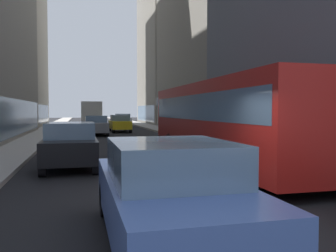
{
  "coord_description": "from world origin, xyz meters",
  "views": [
    {
      "loc": [
        -2.44,
        -6.75,
        2.06
      ],
      "look_at": [
        1.12,
        7.5,
        1.4
      ],
      "focal_mm": 37.54,
      "sensor_mm": 36.0,
      "label": 1
    }
  ],
  "objects_px": {
    "car_white_van": "(122,120)",
    "car_grey_wagon": "(96,125)",
    "dalmatian_dog": "(235,179)",
    "car_black_suv": "(71,144)",
    "car_yellow_taxi": "(120,123)",
    "transit_bus": "(224,118)",
    "box_truck": "(91,114)",
    "car_blue_hatchback": "(168,194)"
  },
  "relations": [
    {
      "from": "car_white_van",
      "to": "car_grey_wagon",
      "type": "bearing_deg",
      "value": -104.33
    },
    {
      "from": "dalmatian_dog",
      "to": "car_black_suv",
      "type": "bearing_deg",
      "value": 121.6
    },
    {
      "from": "car_white_van",
      "to": "dalmatian_dog",
      "type": "xyz_separation_m",
      "value": [
        -1.9,
        -37.97,
        -0.31
      ]
    },
    {
      "from": "car_yellow_taxi",
      "to": "car_white_van",
      "type": "height_order",
      "value": "same"
    },
    {
      "from": "transit_bus",
      "to": "box_truck",
      "type": "xyz_separation_m",
      "value": [
        -4.0,
        31.22,
        -0.11
      ]
    },
    {
      "from": "car_white_van",
      "to": "car_blue_hatchback",
      "type": "height_order",
      "value": "same"
    },
    {
      "from": "transit_bus",
      "to": "car_yellow_taxi",
      "type": "distance_m",
      "value": 21.46
    },
    {
      "from": "car_white_van",
      "to": "transit_bus",
      "type": "bearing_deg",
      "value": -90.0
    },
    {
      "from": "car_yellow_taxi",
      "to": "car_blue_hatchback",
      "type": "bearing_deg",
      "value": -94.79
    },
    {
      "from": "car_grey_wagon",
      "to": "dalmatian_dog",
      "type": "bearing_deg",
      "value": -84.62
    },
    {
      "from": "car_yellow_taxi",
      "to": "car_white_van",
      "type": "relative_size",
      "value": 1.18
    },
    {
      "from": "car_white_van",
      "to": "car_blue_hatchback",
      "type": "distance_m",
      "value": 40.43
    },
    {
      "from": "car_yellow_taxi",
      "to": "car_blue_hatchback",
      "type": "height_order",
      "value": "same"
    },
    {
      "from": "car_black_suv",
      "to": "car_white_van",
      "type": "bearing_deg",
      "value": 80.06
    },
    {
      "from": "car_black_suv",
      "to": "car_blue_hatchback",
      "type": "relative_size",
      "value": 1.06
    },
    {
      "from": "transit_bus",
      "to": "car_black_suv",
      "type": "relative_size",
      "value": 2.44
    },
    {
      "from": "transit_bus",
      "to": "car_yellow_taxi",
      "type": "relative_size",
      "value": 2.44
    },
    {
      "from": "car_black_suv",
      "to": "dalmatian_dog",
      "type": "xyz_separation_m",
      "value": [
        3.7,
        -6.02,
        -0.31
      ]
    },
    {
      "from": "car_black_suv",
      "to": "transit_bus",
      "type": "bearing_deg",
      "value": -9.99
    },
    {
      "from": "box_truck",
      "to": "dalmatian_dog",
      "type": "distance_m",
      "value": 36.33
    },
    {
      "from": "car_blue_hatchback",
      "to": "dalmatian_dog",
      "type": "height_order",
      "value": "car_blue_hatchback"
    },
    {
      "from": "car_white_van",
      "to": "car_black_suv",
      "type": "height_order",
      "value": "same"
    },
    {
      "from": "transit_bus",
      "to": "car_blue_hatchback",
      "type": "distance_m",
      "value": 8.37
    },
    {
      "from": "car_black_suv",
      "to": "car_yellow_taxi",
      "type": "bearing_deg",
      "value": 78.9
    },
    {
      "from": "dalmatian_dog",
      "to": "box_truck",
      "type": "bearing_deg",
      "value": 93.32
    },
    {
      "from": "car_yellow_taxi",
      "to": "car_black_suv",
      "type": "bearing_deg",
      "value": -101.1
    },
    {
      "from": "box_truck",
      "to": "transit_bus",
      "type": "bearing_deg",
      "value": -82.7
    },
    {
      "from": "transit_bus",
      "to": "dalmatian_dog",
      "type": "xyz_separation_m",
      "value": [
        -1.9,
        -5.03,
        -1.26
      ]
    },
    {
      "from": "box_truck",
      "to": "dalmatian_dog",
      "type": "xyz_separation_m",
      "value": [
        2.1,
        -36.25,
        -1.15
      ]
    },
    {
      "from": "car_yellow_taxi",
      "to": "box_truck",
      "type": "height_order",
      "value": "box_truck"
    },
    {
      "from": "transit_bus",
      "to": "car_grey_wagon",
      "type": "height_order",
      "value": "transit_bus"
    },
    {
      "from": "dalmatian_dog",
      "to": "car_grey_wagon",
      "type": "bearing_deg",
      "value": 95.38
    },
    {
      "from": "car_blue_hatchback",
      "to": "box_truck",
      "type": "height_order",
      "value": "box_truck"
    },
    {
      "from": "car_yellow_taxi",
      "to": "dalmatian_dog",
      "type": "bearing_deg",
      "value": -90.65
    },
    {
      "from": "car_white_van",
      "to": "dalmatian_dog",
      "type": "bearing_deg",
      "value": -92.86
    },
    {
      "from": "car_yellow_taxi",
      "to": "dalmatian_dog",
      "type": "relative_size",
      "value": 4.91
    },
    {
      "from": "transit_bus",
      "to": "car_blue_hatchback",
      "type": "bearing_deg",
      "value": -118.76
    },
    {
      "from": "car_yellow_taxi",
      "to": "car_grey_wagon",
      "type": "bearing_deg",
      "value": -120.37
    },
    {
      "from": "transit_bus",
      "to": "car_black_suv",
      "type": "height_order",
      "value": "transit_bus"
    },
    {
      "from": "dalmatian_dog",
      "to": "transit_bus",
      "type": "bearing_deg",
      "value": 69.34
    },
    {
      "from": "car_black_suv",
      "to": "dalmatian_dog",
      "type": "distance_m",
      "value": 7.07
    },
    {
      "from": "car_black_suv",
      "to": "box_truck",
      "type": "xyz_separation_m",
      "value": [
        1.6,
        30.23,
        0.84
      ]
    }
  ]
}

